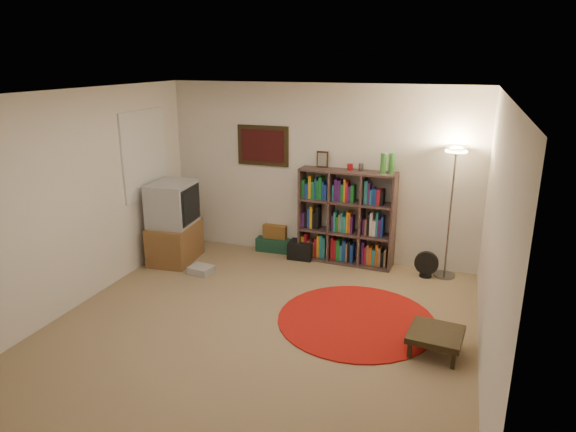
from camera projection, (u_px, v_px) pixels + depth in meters
name	position (u px, v px, depth m)	size (l,w,h in m)	color
room	(257.00, 215.00, 5.34)	(4.54, 4.54, 2.54)	#826B4C
bookshelf	(346.00, 218.00, 7.26)	(1.37, 0.45, 1.62)	#432F2C
floor_lamp	(454.00, 170.00, 6.49)	(0.38, 0.38, 1.76)	gray
floor_fan	(426.00, 264.00, 6.85)	(0.32, 0.17, 0.36)	black
tv_stand	(174.00, 224.00, 7.31)	(0.63, 0.84, 1.16)	brown
dvd_box	(201.00, 270.00, 7.01)	(0.33, 0.29, 0.10)	#9C9CA0
suitcase	(280.00, 243.00, 7.87)	(0.65, 0.43, 0.21)	#133627
wicker_basket	(276.00, 230.00, 7.81)	(0.37, 0.27, 0.20)	brown
duffel_bag	(301.00, 250.00, 7.53)	(0.37, 0.31, 0.25)	black
red_rug	(356.00, 320.00, 5.75)	(1.77, 1.77, 0.02)	maroon
side_table	(436.00, 335.00, 5.07)	(0.57, 0.57, 0.24)	black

